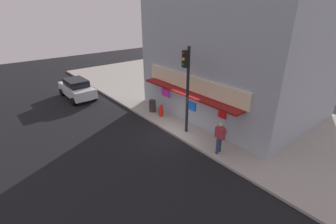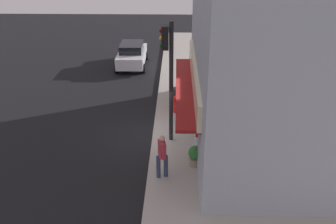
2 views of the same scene
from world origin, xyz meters
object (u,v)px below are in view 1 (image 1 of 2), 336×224
(pedestrian, at_px, (220,136))
(potted_plant_by_window, at_px, (222,132))
(traffic_light, at_px, (187,80))
(fire_hydrant, at_px, (161,110))
(trash_can, at_px, (152,106))
(parked_car_white, at_px, (77,88))
(potted_plant_by_doorway, at_px, (185,106))

(pedestrian, bearing_deg, potted_plant_by_window, 123.35)
(traffic_light, distance_m, pedestrian, 3.75)
(fire_hydrant, bearing_deg, traffic_light, -5.58)
(trash_can, bearing_deg, parked_car_white, -154.93)
(fire_hydrant, height_order, trash_can, fire_hydrant)
(parked_car_white, bearing_deg, traffic_light, 14.98)
(traffic_light, relative_size, trash_can, 6.07)
(traffic_light, relative_size, potted_plant_by_window, 6.29)
(fire_hydrant, bearing_deg, potted_plant_by_doorway, 63.50)
(traffic_light, xyz_separation_m, trash_can, (-3.98, 0.31, -2.97))
(traffic_light, relative_size, pedestrian, 2.96)
(fire_hydrant, distance_m, pedestrian, 5.79)
(fire_hydrant, bearing_deg, parked_car_white, -158.25)
(parked_car_white, bearing_deg, fire_hydrant, 21.75)
(potted_plant_by_window, height_order, parked_car_white, parked_car_white)
(pedestrian, height_order, potted_plant_by_doorway, pedestrian)
(trash_can, bearing_deg, fire_hydrant, -1.54)
(fire_hydrant, relative_size, potted_plant_by_window, 1.07)
(pedestrian, distance_m, potted_plant_by_window, 1.64)
(trash_can, distance_m, potted_plant_by_window, 6.06)
(trash_can, bearing_deg, potted_plant_by_window, 7.54)
(traffic_light, height_order, parked_car_white, traffic_light)
(trash_can, height_order, potted_plant_by_window, trash_can)
(fire_hydrant, relative_size, pedestrian, 0.50)
(parked_car_white, bearing_deg, potted_plant_by_doorway, 28.51)
(traffic_light, bearing_deg, trash_can, 175.54)
(trash_can, height_order, parked_car_white, parked_car_white)
(trash_can, relative_size, parked_car_white, 0.20)
(potted_plant_by_doorway, bearing_deg, pedestrian, -22.41)
(pedestrian, distance_m, potted_plant_by_doorway, 5.37)
(potted_plant_by_doorway, xyz_separation_m, parked_car_white, (-8.77, -4.77, 0.10))
(traffic_light, xyz_separation_m, fire_hydrant, (-2.87, 0.28, -2.98))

